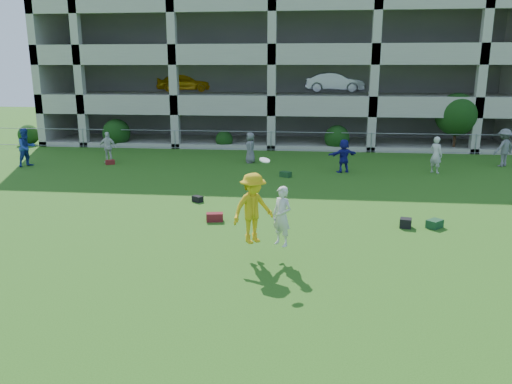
# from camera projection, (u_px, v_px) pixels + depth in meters

# --- Properties ---
(ground) EXTENTS (100.00, 100.00, 0.00)m
(ground) POSITION_uv_depth(u_px,v_px,m) (208.00, 276.00, 12.22)
(ground) COLOR #235114
(ground) RESTS_ON ground
(bystander_a) EXTENTS (1.09, 1.18, 1.95)m
(bystander_a) POSITION_uv_depth(u_px,v_px,m) (26.00, 147.00, 25.51)
(bystander_a) COLOR navy
(bystander_a) RESTS_ON ground
(bystander_b) EXTENTS (0.97, 0.41, 1.65)m
(bystander_b) POSITION_uv_depth(u_px,v_px,m) (108.00, 147.00, 26.55)
(bystander_b) COLOR silver
(bystander_b) RESTS_ON ground
(bystander_c) EXTENTS (0.70, 0.90, 1.62)m
(bystander_c) POSITION_uv_depth(u_px,v_px,m) (250.00, 148.00, 26.50)
(bystander_c) COLOR slate
(bystander_c) RESTS_ON ground
(bystander_d) EXTENTS (1.56, 1.08, 1.62)m
(bystander_d) POSITION_uv_depth(u_px,v_px,m) (344.00, 156.00, 24.07)
(bystander_d) COLOR navy
(bystander_d) RESTS_ON ground
(bystander_e) EXTENTS (0.75, 0.76, 1.77)m
(bystander_e) POSITION_uv_depth(u_px,v_px,m) (436.00, 155.00, 23.92)
(bystander_e) COLOR silver
(bystander_e) RESTS_ON ground
(bystander_f) EXTENTS (1.44, 1.28, 1.93)m
(bystander_f) POSITION_uv_depth(u_px,v_px,m) (504.00, 148.00, 25.51)
(bystander_f) COLOR slate
(bystander_f) RESTS_ON ground
(bag_red_a) EXTENTS (0.59, 0.39, 0.28)m
(bag_red_a) POSITION_uv_depth(u_px,v_px,m) (215.00, 217.00, 16.53)
(bag_red_a) COLOR #51180D
(bag_red_a) RESTS_ON ground
(bag_black_b) EXTENTS (0.47, 0.43, 0.22)m
(bag_black_b) POSITION_uv_depth(u_px,v_px,m) (198.00, 199.00, 18.93)
(bag_black_b) COLOR black
(bag_black_b) RESTS_ON ground
(bag_green_c) EXTENTS (0.60, 0.60, 0.26)m
(bag_green_c) POSITION_uv_depth(u_px,v_px,m) (435.00, 224.00, 15.87)
(bag_green_c) COLOR #163D1E
(bag_green_c) RESTS_ON ground
(crate_d) EXTENTS (0.42, 0.42, 0.30)m
(crate_d) POSITION_uv_depth(u_px,v_px,m) (406.00, 223.00, 15.88)
(crate_d) COLOR black
(crate_d) RESTS_ON ground
(bag_red_f) EXTENTS (0.53, 0.47, 0.24)m
(bag_red_f) POSITION_uv_depth(u_px,v_px,m) (110.00, 162.00, 26.18)
(bag_red_f) COLOR #570F1B
(bag_red_f) RESTS_ON ground
(bag_green_g) EXTENTS (0.58, 0.50, 0.25)m
(bag_green_g) POSITION_uv_depth(u_px,v_px,m) (285.00, 174.00, 23.20)
(bag_green_g) COLOR #163D22
(bag_green_g) RESTS_ON ground
(frisbee_contest) EXTENTS (1.80, 1.32, 2.34)m
(frisbee_contest) POSITION_uv_depth(u_px,v_px,m) (258.00, 210.00, 13.04)
(frisbee_contest) COLOR gold
(frisbee_contest) RESTS_ON ground
(parking_garage) EXTENTS (30.00, 14.00, 12.00)m
(parking_garage) POSITION_uv_depth(u_px,v_px,m) (281.00, 53.00, 37.46)
(parking_garage) COLOR #9E998C
(parking_garage) RESTS_ON ground
(fence) EXTENTS (36.06, 0.06, 1.20)m
(fence) POSITION_uv_depth(u_px,v_px,m) (271.00, 141.00, 30.39)
(fence) COLOR gray
(fence) RESTS_ON ground
(shrub_row) EXTENTS (34.38, 2.52, 3.50)m
(shrub_row) POSITION_uv_depth(u_px,v_px,m) (347.00, 126.00, 30.35)
(shrub_row) COLOR #163D11
(shrub_row) RESTS_ON ground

